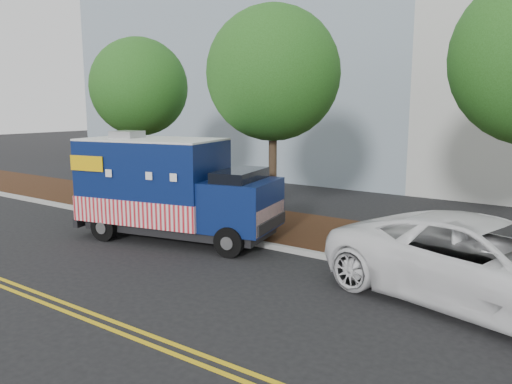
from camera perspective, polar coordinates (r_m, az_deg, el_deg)
The scene contains 10 objects.
ground at distance 14.41m, azimuth -6.99°, elevation -6.63°, with size 120.00×120.00×0.00m, color black.
curb at distance 15.41m, azimuth -3.49°, elevation -5.18°, with size 120.00×0.18×0.15m, color #9E9E99.
mulch_strip at distance 17.05m, azimuth 0.93°, elevation -3.68°, with size 120.00×4.00×0.15m, color black.
centerline_near at distance 11.69m, azimuth -22.06°, elevation -11.27°, with size 120.00×0.10×0.01m, color gold.
centerline_far at distance 11.57m, azimuth -23.11°, elevation -11.57°, with size 120.00×0.10×0.01m, color gold.
tree_a at distance 20.96m, azimuth -13.23°, elevation 11.58°, with size 3.90×3.90×6.75m.
tree_b at distance 15.91m, azimuth 1.98°, elevation 13.34°, with size 4.17×4.17×7.13m.
sign_post at distance 18.22m, azimuth -13.75°, elevation 0.52°, with size 0.06×0.06×2.40m, color #473828.
food_truck at distance 15.50m, azimuth -9.97°, elevation 0.13°, with size 6.56×3.49×3.29m.
white_car at distance 11.23m, azimuth 24.73°, elevation -7.48°, with size 3.01×6.52×1.81m, color white.
Camera 1 is at (9.32, -10.20, 4.09)m, focal length 35.00 mm.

